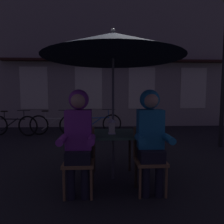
# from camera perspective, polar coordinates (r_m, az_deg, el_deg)

# --- Properties ---
(ground_plane) EXTENTS (60.00, 60.00, 0.00)m
(ground_plane) POSITION_cam_1_polar(r_m,az_deg,el_deg) (3.26, 0.29, -18.96)
(ground_plane) COLOR black
(cafe_table) EXTENTS (0.72, 0.72, 0.74)m
(cafe_table) POSITION_cam_1_polar(r_m,az_deg,el_deg) (3.06, 0.30, -7.97)
(cafe_table) COLOR #42664C
(cafe_table) RESTS_ON ground_plane
(patio_umbrella) EXTENTS (2.10, 2.10, 2.31)m
(patio_umbrella) POSITION_cam_1_polar(r_m,az_deg,el_deg) (3.07, 0.31, 18.83)
(patio_umbrella) COLOR #4C4C51
(patio_umbrella) RESTS_ON ground_plane
(lantern) EXTENTS (0.11, 0.11, 0.23)m
(lantern) POSITION_cam_1_polar(r_m,az_deg,el_deg) (2.94, -0.07, -4.06)
(lantern) COLOR white
(lantern) RESTS_ON cafe_table
(chair_left) EXTENTS (0.40, 0.40, 0.87)m
(chair_left) POSITION_cam_1_polar(r_m,az_deg,el_deg) (2.75, -9.51, -12.74)
(chair_left) COLOR olive
(chair_left) RESTS_ON ground_plane
(chair_right) EXTENTS (0.40, 0.40, 0.87)m
(chair_right) POSITION_cam_1_polar(r_m,az_deg,el_deg) (2.81, 10.79, -12.37)
(chair_right) COLOR olive
(chair_right) RESTS_ON ground_plane
(person_left_hooded) EXTENTS (0.45, 0.56, 1.40)m
(person_left_hooded) POSITION_cam_1_polar(r_m,az_deg,el_deg) (2.61, -9.77, -5.64)
(person_left_hooded) COLOR black
(person_left_hooded) RESTS_ON ground_plane
(person_right_hooded) EXTENTS (0.45, 0.56, 1.40)m
(person_right_hooded) POSITION_cam_1_polar(r_m,az_deg,el_deg) (2.68, 11.21, -5.41)
(person_right_hooded) COLOR black
(person_right_hooded) RESTS_ON ground_plane
(shopfront_building) EXTENTS (10.00, 0.93, 6.20)m
(shopfront_building) POSITION_cam_1_polar(r_m,az_deg,el_deg) (8.57, 0.87, 16.93)
(shopfront_building) COLOR #9E9389
(shopfront_building) RESTS_ON ground_plane
(bicycle_nearest) EXTENTS (1.67, 0.32, 0.84)m
(bicycle_nearest) POSITION_cam_1_polar(r_m,az_deg,el_deg) (7.09, -27.02, -3.44)
(bicycle_nearest) COLOR black
(bicycle_nearest) RESTS_ON ground_plane
(bicycle_second) EXTENTS (1.67, 0.27, 0.84)m
(bicycle_second) POSITION_cam_1_polar(r_m,az_deg,el_deg) (6.71, -16.69, -3.55)
(bicycle_second) COLOR black
(bicycle_second) RESTS_ON ground_plane
(bicycle_third) EXTENTS (1.67, 0.25, 0.84)m
(bicycle_third) POSITION_cam_1_polar(r_m,az_deg,el_deg) (6.68, -4.36, -3.40)
(bicycle_third) COLOR black
(bicycle_third) RESTS_ON ground_plane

